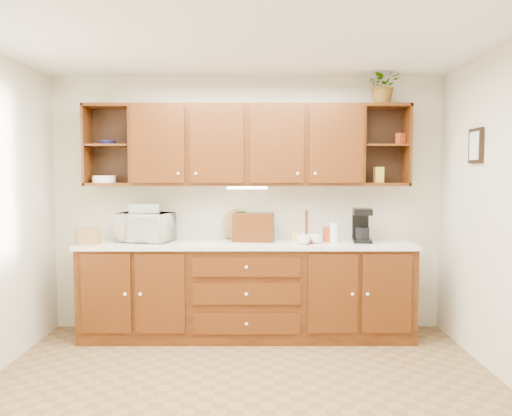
{
  "coord_description": "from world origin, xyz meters",
  "views": [
    {
      "loc": [
        0.08,
        -3.41,
        1.61
      ],
      "look_at": [
        0.09,
        1.15,
        1.3
      ],
      "focal_mm": 35.0,
      "sensor_mm": 36.0,
      "label": 1
    }
  ],
  "objects_px": {
    "coffee_maker": "(362,226)",
    "microwave": "(145,227)",
    "bread_box": "(254,227)",
    "potted_plant": "(383,85)"
  },
  "relations": [
    {
      "from": "coffee_maker",
      "to": "microwave",
      "type": "bearing_deg",
      "value": -174.55
    },
    {
      "from": "microwave",
      "to": "bread_box",
      "type": "bearing_deg",
      "value": 15.12
    },
    {
      "from": "bread_box",
      "to": "potted_plant",
      "type": "xyz_separation_m",
      "value": [
        1.27,
        0.03,
        1.4
      ]
    },
    {
      "from": "bread_box",
      "to": "coffee_maker",
      "type": "height_order",
      "value": "coffee_maker"
    },
    {
      "from": "bread_box",
      "to": "potted_plant",
      "type": "distance_m",
      "value": 1.89
    },
    {
      "from": "bread_box",
      "to": "microwave",
      "type": "bearing_deg",
      "value": -173.3
    },
    {
      "from": "microwave",
      "to": "potted_plant",
      "type": "bearing_deg",
      "value": 15.2
    },
    {
      "from": "bread_box",
      "to": "potted_plant",
      "type": "relative_size",
      "value": 1.06
    },
    {
      "from": "microwave",
      "to": "coffee_maker",
      "type": "relative_size",
      "value": 1.55
    },
    {
      "from": "bread_box",
      "to": "coffee_maker",
      "type": "distance_m",
      "value": 1.06
    }
  ]
}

